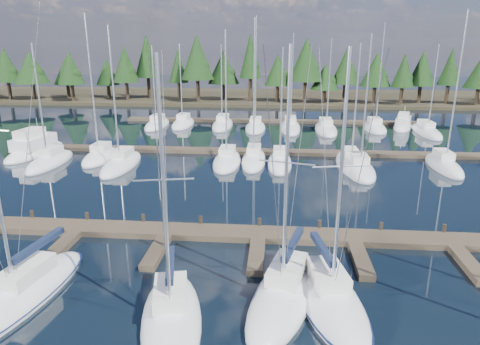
# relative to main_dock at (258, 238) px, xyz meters

# --- Properties ---
(ground) EXTENTS (260.00, 260.00, 0.00)m
(ground) POSITION_rel_main_dock_xyz_m (0.00, 12.64, -0.20)
(ground) COLOR black
(ground) RESTS_ON ground
(far_shore) EXTENTS (220.00, 30.00, 0.60)m
(far_shore) POSITION_rel_main_dock_xyz_m (0.00, 72.64, 0.10)
(far_shore) COLOR #332C1C
(far_shore) RESTS_ON ground
(main_dock) EXTENTS (44.00, 6.13, 0.90)m
(main_dock) POSITION_rel_main_dock_xyz_m (0.00, 0.00, 0.00)
(main_dock) COLOR #493D2D
(main_dock) RESTS_ON ground
(back_docks) EXTENTS (50.00, 21.80, 0.40)m
(back_docks) POSITION_rel_main_dock_xyz_m (0.00, 32.23, -0.00)
(back_docks) COLOR #493D2D
(back_docks) RESTS_ON ground
(front_sailboat_1) EXTENTS (3.95, 9.79, 15.69)m
(front_sailboat_1) POSITION_rel_main_dock_xyz_m (-11.28, -7.43, 0.10)
(front_sailboat_1) COLOR silver
(front_sailboat_1) RESTS_ON ground
(front_sailboat_2) EXTENTS (4.27, 8.15, 12.66)m
(front_sailboat_2) POSITION_rel_main_dock_xyz_m (-3.55, -8.61, 0.08)
(front_sailboat_2) COLOR silver
(front_sailboat_2) RESTS_ON ground
(front_sailboat_3) EXTENTS (5.00, 9.47, 12.95)m
(front_sailboat_3) POSITION_rel_main_dock_xyz_m (1.58, -6.16, 0.08)
(front_sailboat_3) COLOR silver
(front_sailboat_3) RESTS_ON ground
(front_sailboat_4) EXTENTS (4.55, 8.89, 12.86)m
(front_sailboat_4) POSITION_rel_main_dock_xyz_m (3.71, -6.44, 0.07)
(front_sailboat_4) COLOR silver
(front_sailboat_4) RESTS_ON ground
(back_sailboat_rows) EXTENTS (48.58, 32.15, 16.42)m
(back_sailboat_rows) POSITION_rel_main_dock_xyz_m (0.49, 27.30, 0.06)
(back_sailboat_rows) COLOR silver
(back_sailboat_rows) RESTS_ON ground
(motor_yacht_left) EXTENTS (4.20, 9.96, 4.85)m
(motor_yacht_left) POSITION_rel_main_dock_xyz_m (-26.35, 20.18, 0.32)
(motor_yacht_left) COLOR silver
(motor_yacht_left) RESTS_ON ground
(motor_yacht_right) EXTENTS (4.98, 8.13, 3.84)m
(motor_yacht_right) POSITION_rel_main_dock_xyz_m (19.61, 39.38, 0.23)
(motor_yacht_right) COLOR silver
(motor_yacht_right) RESTS_ON ground
(tree_line) EXTENTS (184.70, 11.16, 13.52)m
(tree_line) POSITION_rel_main_dock_xyz_m (-1.87, 62.82, 7.30)
(tree_line) COLOR black
(tree_line) RESTS_ON far_shore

